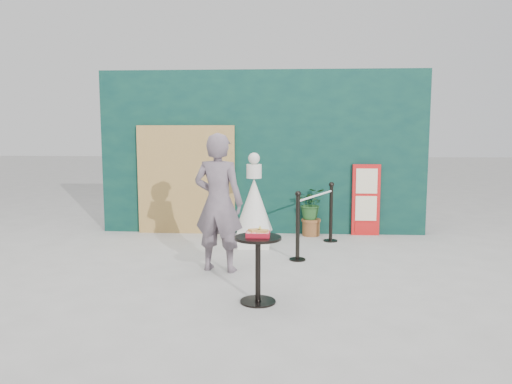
# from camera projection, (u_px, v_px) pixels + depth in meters

# --- Properties ---
(ground) EXTENTS (60.00, 60.00, 0.00)m
(ground) POSITION_uv_depth(u_px,v_px,m) (250.00, 282.00, 6.34)
(ground) COLOR #ADAAA5
(ground) RESTS_ON ground
(back_wall) EXTENTS (6.00, 0.30, 3.00)m
(back_wall) POSITION_uv_depth(u_px,v_px,m) (262.00, 152.00, 9.28)
(back_wall) COLOR #092A29
(back_wall) RESTS_ON ground
(bamboo_fence) EXTENTS (1.80, 0.08, 2.00)m
(bamboo_fence) POSITION_uv_depth(u_px,v_px,m) (186.00, 180.00, 9.21)
(bamboo_fence) COLOR tan
(bamboo_fence) RESTS_ON ground
(woman) EXTENTS (0.77, 0.59, 1.88)m
(woman) POSITION_uv_depth(u_px,v_px,m) (218.00, 203.00, 6.73)
(woman) COLOR slate
(woman) RESTS_ON ground
(menu_board) EXTENTS (0.50, 0.07, 1.30)m
(menu_board) POSITION_uv_depth(u_px,v_px,m) (366.00, 200.00, 9.07)
(menu_board) COLOR red
(menu_board) RESTS_ON ground
(statue) EXTENTS (0.61, 0.61, 1.55)m
(statue) POSITION_uv_depth(u_px,v_px,m) (254.00, 209.00, 8.18)
(statue) COLOR white
(statue) RESTS_ON ground
(cafe_table) EXTENTS (0.52, 0.52, 0.75)m
(cafe_table) POSITION_uv_depth(u_px,v_px,m) (258.00, 259.00, 5.52)
(cafe_table) COLOR black
(cafe_table) RESTS_ON ground
(food_basket) EXTENTS (0.26, 0.19, 0.11)m
(food_basket) POSITION_uv_depth(u_px,v_px,m) (258.00, 233.00, 5.48)
(food_basket) COLOR #B21325
(food_basket) RESTS_ON cafe_table
(planter) EXTENTS (0.52, 0.45, 0.88)m
(planter) POSITION_uv_depth(u_px,v_px,m) (311.00, 208.00, 9.05)
(planter) COLOR brown
(planter) RESTS_ON ground
(stanchion_barrier) EXTENTS (0.84, 1.54, 1.03)m
(stanchion_barrier) POSITION_uv_depth(u_px,v_px,m) (316.00, 220.00, 7.95)
(stanchion_barrier) COLOR black
(stanchion_barrier) RESTS_ON ground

